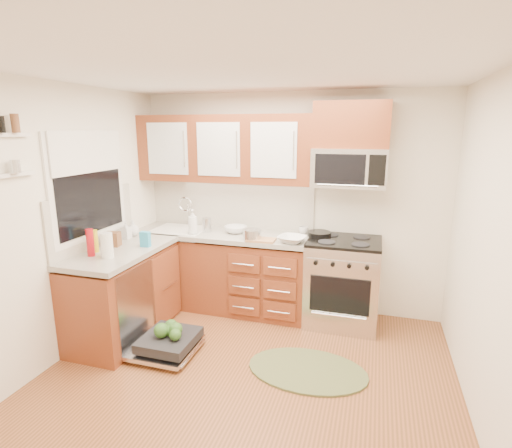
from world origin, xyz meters
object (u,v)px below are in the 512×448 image
(range, at_px, (342,282))
(bowl_b, at_px, (236,230))
(microwave, at_px, (349,168))
(sink, at_px, (181,239))
(upper_cabinets, at_px, (224,149))
(skillet, at_px, (319,234))
(cutting_board, at_px, (261,240))
(dishwasher, at_px, (166,343))
(bowl_a, at_px, (292,239))
(stock_pot, at_px, (252,235))
(cup, at_px, (303,230))
(rug, at_px, (307,370))
(paper_towel_roll, at_px, (107,245))

(range, distance_m, bowl_b, 1.33)
(microwave, bearing_deg, sink, -176.15)
(upper_cabinets, distance_m, skillet, 1.44)
(sink, xyz_separation_m, cutting_board, (1.07, -0.20, 0.14))
(microwave, distance_m, bowl_b, 1.44)
(dishwasher, xyz_separation_m, bowl_a, (1.01, 0.95, 0.86))
(stock_pot, bearing_deg, cup, 41.14)
(dishwasher, bearing_deg, sink, 109.20)
(rug, height_order, bowl_b, bowl_b)
(microwave, height_order, bowl_b, microwave)
(dishwasher, distance_m, skillet, 1.95)
(dishwasher, bearing_deg, skillet, 43.80)
(skillet, bearing_deg, dishwasher, -136.20)
(cutting_board, bearing_deg, upper_cabinets, 146.79)
(range, bearing_deg, bowl_b, 178.61)
(sink, height_order, dishwasher, sink)
(cup, bearing_deg, cutting_board, -132.19)
(sink, xyz_separation_m, bowl_b, (0.69, 0.04, 0.17))
(skillet, bearing_deg, microwave, 8.45)
(microwave, relative_size, bowl_a, 2.64)
(bowl_b, bearing_deg, bowl_a, -16.51)
(dishwasher, relative_size, cutting_board, 2.31)
(microwave, height_order, cup, microwave)
(upper_cabinets, distance_m, bowl_b, 0.93)
(dishwasher, distance_m, stock_pot, 1.40)
(upper_cabinets, height_order, paper_towel_roll, upper_cabinets)
(upper_cabinets, xyz_separation_m, sink, (-0.52, -0.16, -1.07))
(microwave, bearing_deg, bowl_a, -150.49)
(sink, relative_size, cup, 5.74)
(rug, bearing_deg, cup, 102.94)
(stock_pot, distance_m, paper_towel_roll, 1.47)
(range, relative_size, rug, 0.90)
(cutting_board, bearing_deg, dishwasher, -126.36)
(sink, relative_size, paper_towel_roll, 2.59)
(stock_pot, distance_m, cutting_board, 0.11)
(cup, bearing_deg, upper_cabinets, -175.84)
(microwave, height_order, stock_pot, microwave)
(skillet, height_order, bowl_b, bowl_b)
(cup, bearing_deg, dishwasher, -128.30)
(bowl_a, bearing_deg, range, 18.76)
(microwave, distance_m, dishwasher, 2.55)
(upper_cabinets, height_order, microwave, upper_cabinets)
(sink, xyz_separation_m, dishwasher, (0.39, -1.12, -0.70))
(cutting_board, relative_size, cup, 2.80)
(skillet, xyz_separation_m, bowl_a, (-0.25, -0.26, -0.01))
(sink, distance_m, cutting_board, 1.09)
(skillet, height_order, bowl_a, skillet)
(rug, relative_size, bowl_b, 4.15)
(sink, bearing_deg, dishwasher, -70.80)
(sink, relative_size, cutting_board, 2.05)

